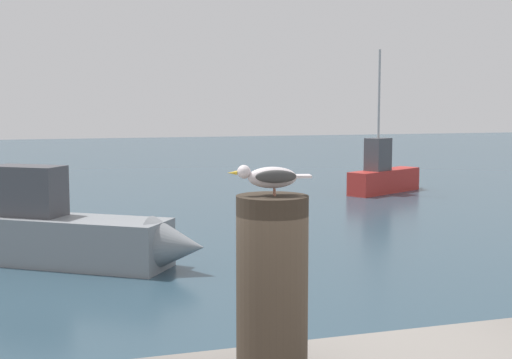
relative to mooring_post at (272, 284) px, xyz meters
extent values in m
cylinder|color=#382D23|center=(0.00, 0.00, 0.00)|extent=(0.34, 0.34, 0.85)
cylinder|color=tan|center=(0.01, 0.02, 0.44)|extent=(0.01, 0.01, 0.04)
cylinder|color=tan|center=(0.01, -0.02, 0.44)|extent=(0.01, 0.01, 0.04)
ellipsoid|color=silver|center=(0.00, 0.00, 0.51)|extent=(0.24, 0.14, 0.10)
sphere|color=silver|center=(-0.13, 0.03, 0.54)|extent=(0.06, 0.06, 0.06)
cone|color=gold|center=(-0.18, 0.04, 0.53)|extent=(0.05, 0.03, 0.02)
cube|color=silver|center=(0.14, -0.03, 0.51)|extent=(0.09, 0.09, 0.01)
ellipsoid|color=#3C3C3C|center=(0.02, 0.05, 0.52)|extent=(0.19, 0.07, 0.06)
ellipsoid|color=#3C3C3C|center=(0.00, -0.06, 0.52)|extent=(0.19, 0.07, 0.06)
cube|color=gray|center=(-0.76, 10.63, -1.72)|extent=(4.42, 3.56, 0.90)
cone|color=gray|center=(1.35, 9.15, -1.67)|extent=(1.43, 1.43, 1.03)
cube|color=#47474C|center=(-1.16, 10.91, -0.79)|extent=(1.52, 1.35, 0.95)
cube|color=#B72D28|center=(10.37, 18.38, -1.78)|extent=(3.24, 2.23, 0.78)
cone|color=#B72D28|center=(11.97, 19.26, -1.74)|extent=(0.93, 0.93, 0.68)
cube|color=#47474C|center=(10.01, 18.18, -0.84)|extent=(0.99, 0.91, 1.09)
cylinder|color=#A5A5A8|center=(10.01, 18.18, 1.18)|extent=(0.08, 0.08, 2.94)
camera|label=1|loc=(-1.06, -3.08, 0.85)|focal=49.51mm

